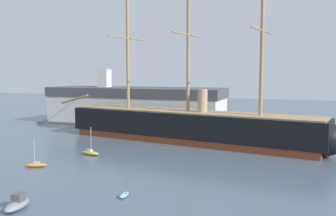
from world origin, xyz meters
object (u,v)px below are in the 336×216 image
(motorboat_foreground_left, at_px, (17,204))
(dockside_warehouse_left, at_px, (135,106))
(seagull_in_flight, at_px, (135,103))
(tall_ship, at_px, (188,126))
(sailboat_mid_left, at_px, (36,165))
(dinghy_near_centre, at_px, (124,195))
(sailboat_alongside_bow, at_px, (90,153))

(motorboat_foreground_left, bearing_deg, dockside_warehouse_left, 104.17)
(motorboat_foreground_left, relative_size, seagull_in_flight, 4.36)
(seagull_in_flight, bearing_deg, tall_ship, 84.12)
(sailboat_mid_left, xyz_separation_m, seagull_in_flight, (14.60, 7.01, 9.97))
(tall_ship, distance_m, sailboat_mid_left, 33.91)
(tall_ship, height_order, motorboat_foreground_left, tall_ship)
(tall_ship, bearing_deg, seagull_in_flight, -95.88)
(dockside_warehouse_left, bearing_deg, seagull_in_flight, -64.82)
(dinghy_near_centre, bearing_deg, sailboat_mid_left, 157.80)
(tall_ship, height_order, dockside_warehouse_left, tall_ship)
(tall_ship, distance_m, dinghy_near_centre, 37.77)
(sailboat_mid_left, bearing_deg, sailboat_alongside_bow, 72.09)
(motorboat_foreground_left, distance_m, seagull_in_flight, 25.42)
(tall_ship, distance_m, motorboat_foreground_left, 45.90)
(tall_ship, height_order, sailboat_alongside_bow, tall_ship)
(sailboat_mid_left, bearing_deg, seagull_in_flight, 25.63)
(sailboat_alongside_bow, bearing_deg, dockside_warehouse_left, 103.57)
(sailboat_alongside_bow, height_order, seagull_in_flight, seagull_in_flight)
(dinghy_near_centre, bearing_deg, dockside_warehouse_left, 113.94)
(dinghy_near_centre, distance_m, dockside_warehouse_left, 65.41)
(dinghy_near_centre, relative_size, seagull_in_flight, 2.16)
(sailboat_mid_left, bearing_deg, dockside_warehouse_left, 96.94)
(dockside_warehouse_left, bearing_deg, sailboat_mid_left, -83.06)
(seagull_in_flight, bearing_deg, dockside_warehouse_left, 115.18)
(motorboat_foreground_left, height_order, sailboat_mid_left, sailboat_mid_left)
(sailboat_alongside_bow, relative_size, seagull_in_flight, 5.20)
(motorboat_foreground_left, height_order, sailboat_alongside_bow, sailboat_alongside_bow)
(sailboat_mid_left, xyz_separation_m, dockside_warehouse_left, (-6.25, 51.35, 5.07))
(motorboat_foreground_left, relative_size, sailboat_alongside_bow, 0.84)
(sailboat_alongside_bow, height_order, dockside_warehouse_left, dockside_warehouse_left)
(tall_ship, xyz_separation_m, seagull_in_flight, (-2.29, -22.22, 6.68))
(tall_ship, height_order, dinghy_near_centre, tall_ship)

